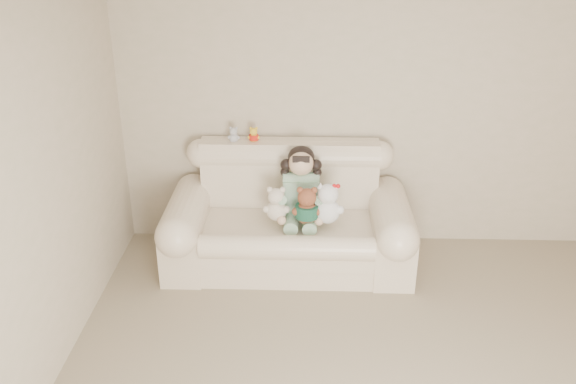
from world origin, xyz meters
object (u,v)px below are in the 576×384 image
Objects in this scene: sofa at (288,212)px; brown_teddy at (307,202)px; seated_child at (301,183)px; white_cat at (328,199)px; cream_teddy at (276,201)px.

sofa is 5.49× the size of brown_teddy.
seated_child is 1.72× the size of brown_teddy.
seated_child reaches higher than white_cat.
cream_teddy is at bearing -138.23° from seated_child.
seated_child is at bearing 143.41° from white_cat.
white_cat is 0.43m from cream_teddy.
seated_child reaches higher than sofa.
brown_teddy is 0.26m from cream_teddy.
brown_teddy is 0.17m from white_cat.
white_cat is (0.17, 0.02, 0.02)m from brown_teddy.
brown_teddy is 1.08× the size of cream_teddy.
white_cat reaches higher than brown_teddy.
brown_teddy is at bearing -46.06° from sofa.
seated_child is 1.56× the size of white_cat.
sofa is at bearing 63.44° from cream_teddy.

